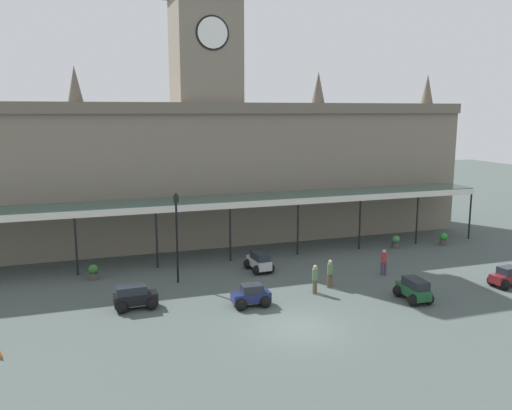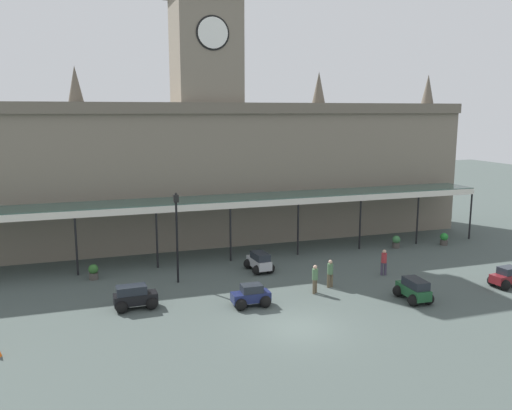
{
  "view_description": "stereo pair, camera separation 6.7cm",
  "coord_description": "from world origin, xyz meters",
  "views": [
    {
      "loc": [
        -9.58,
        -21.97,
        10.3
      ],
      "look_at": [
        0.0,
        6.51,
        4.9
      ],
      "focal_mm": 36.9,
      "sensor_mm": 36.0,
      "label": 1
    },
    {
      "loc": [
        -9.52,
        -21.99,
        10.3
      ],
      "look_at": [
        0.0,
        6.51,
        4.9
      ],
      "focal_mm": 36.9,
      "sensor_mm": 36.0,
      "label": 2
    }
  ],
  "objects": [
    {
      "name": "car_silver_estate",
      "position": [
        1.13,
        9.22,
        0.56
      ],
      "size": [
        1.64,
        2.31,
        1.27
      ],
      "color": "#B2B5BA",
      "rests_on": "ground"
    },
    {
      "name": "car_maroon_sedan",
      "position": [
        14.12,
        1.66,
        0.5
      ],
      "size": [
        2.13,
        1.66,
        1.19
      ],
      "color": "maroon",
      "rests_on": "ground"
    },
    {
      "name": "ground_plane",
      "position": [
        0.0,
        0.0,
        0.0
      ],
      "size": [
        140.0,
        140.0,
        0.0
      ],
      "primitive_type": "plane",
      "color": "#434E4A"
    },
    {
      "name": "pedestrian_crossing_forecourt",
      "position": [
        4.06,
        4.86,
        0.91
      ],
      "size": [
        0.39,
        0.34,
        1.67
      ],
      "color": "brown",
      "rests_on": "ground"
    },
    {
      "name": "planter_near_kerb",
      "position": [
        16.92,
        11.03,
        0.49
      ],
      "size": [
        0.6,
        0.6,
        0.96
      ],
      "color": "#47423D",
      "rests_on": "ground"
    },
    {
      "name": "planter_by_canopy",
      "position": [
        -9.17,
        10.83,
        0.49
      ],
      "size": [
        0.6,
        0.6,
        0.96
      ],
      "color": "#47423D",
      "rests_on": "ground"
    },
    {
      "name": "station_building",
      "position": [
        0.0,
        18.75,
        6.19
      ],
      "size": [
        42.67,
        6.4,
        19.84
      ],
      "color": "slate",
      "rests_on": "ground"
    },
    {
      "name": "victorian_lamppost",
      "position": [
        -4.31,
        8.59,
        3.4
      ],
      "size": [
        0.3,
        0.3,
        5.54
      ],
      "color": "black",
      "rests_on": "ground"
    },
    {
      "name": "entrance_canopy",
      "position": [
        0.0,
        13.32,
        4.07
      ],
      "size": [
        40.5,
        3.26,
        4.23
      ],
      "color": "#38564C",
      "rests_on": "ground"
    },
    {
      "name": "car_navy_sedan",
      "position": [
        -1.31,
        3.46,
        0.5
      ],
      "size": [
        2.06,
        1.53,
        1.19
      ],
      "color": "#19214C",
      "rests_on": "ground"
    },
    {
      "name": "planter_forecourt_centre",
      "position": [
        12.91,
        11.48,
        0.49
      ],
      "size": [
        0.6,
        0.6,
        0.96
      ],
      "color": "#47423D",
      "rests_on": "ground"
    },
    {
      "name": "pedestrian_near_entrance",
      "position": [
        2.78,
        4.2,
        0.91
      ],
      "size": [
        0.34,
        0.34,
        1.67
      ],
      "color": "brown",
      "rests_on": "ground"
    },
    {
      "name": "pedestrian_beside_cars",
      "position": [
        8.34,
        5.9,
        0.91
      ],
      "size": [
        0.38,
        0.34,
        1.67
      ],
      "color": "#3F384C",
      "rests_on": "ground"
    },
    {
      "name": "car_green_estate",
      "position": [
        7.43,
        1.4,
        0.56
      ],
      "size": [
        1.61,
        2.29,
        1.27
      ],
      "color": "#1E512D",
      "rests_on": "ground"
    },
    {
      "name": "car_black_estate",
      "position": [
        -7.23,
        5.05,
        0.56
      ],
      "size": [
        2.27,
        1.58,
        1.27
      ],
      "color": "black",
      "rests_on": "ground"
    }
  ]
}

